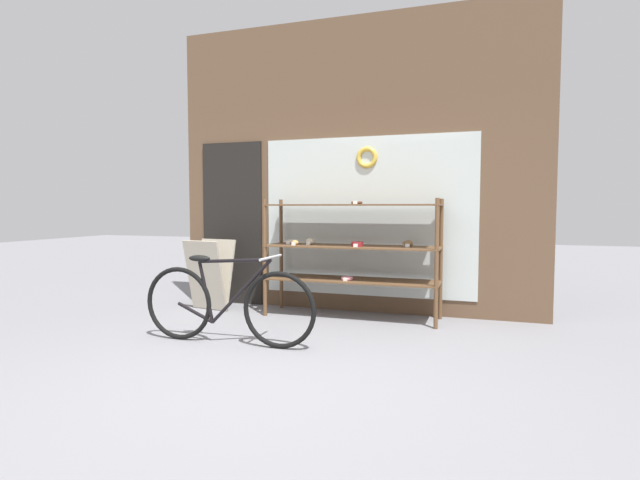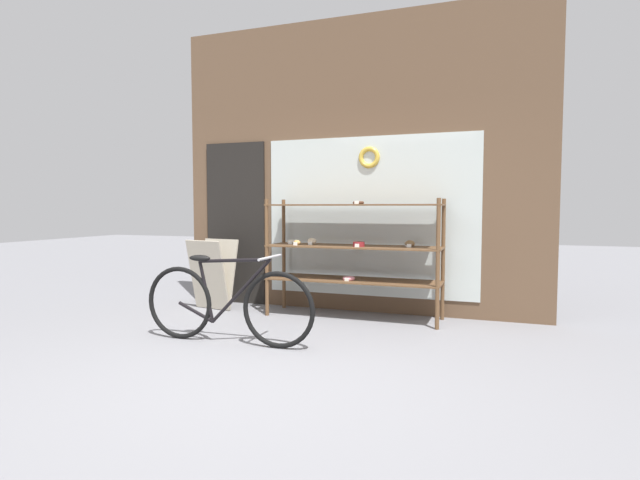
# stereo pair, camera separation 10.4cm
# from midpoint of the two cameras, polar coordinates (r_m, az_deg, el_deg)

# --- Properties ---
(ground_plane) EXTENTS (30.00, 30.00, 0.00)m
(ground_plane) POSITION_cam_midpoint_polar(r_m,az_deg,el_deg) (3.94, -7.11, -14.96)
(ground_plane) COLOR gray
(storefront_facade) EXTENTS (4.52, 0.13, 3.53)m
(storefront_facade) POSITION_cam_midpoint_polar(r_m,az_deg,el_deg) (6.10, 2.72, 7.90)
(storefront_facade) COLOR brown
(storefront_facade) RESTS_ON ground_plane
(display_case) EXTENTS (1.99, 0.52, 1.36)m
(display_case) POSITION_cam_midpoint_polar(r_m,az_deg,el_deg) (5.68, 3.03, -0.69)
(display_case) COLOR brown
(display_case) RESTS_ON ground_plane
(bicycle) EXTENTS (1.73, 0.46, 0.83)m
(bicycle) POSITION_cam_midpoint_polar(r_m,az_deg,el_deg) (4.72, -11.26, -7.18)
(bicycle) COLOR black
(bicycle) RESTS_ON ground_plane
(sandwich_board) EXTENTS (0.58, 0.46, 0.86)m
(sandwich_board) POSITION_cam_midpoint_polar(r_m,az_deg,el_deg) (6.31, -12.95, -3.87)
(sandwich_board) COLOR #B2A893
(sandwich_board) RESTS_ON ground_plane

